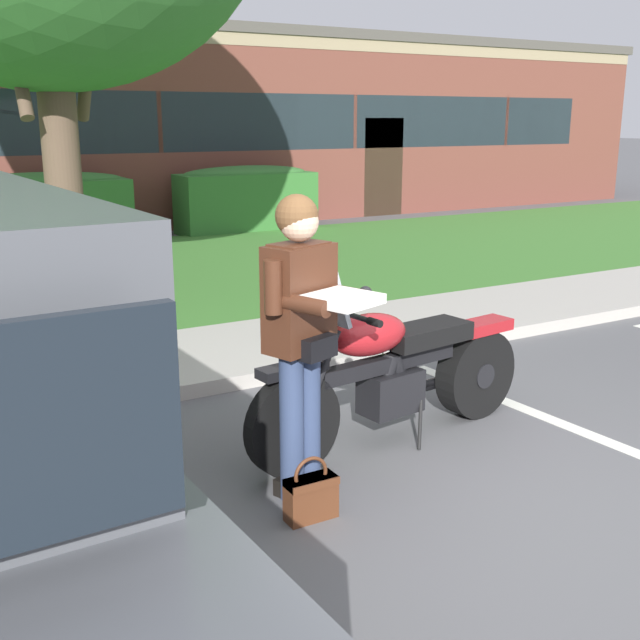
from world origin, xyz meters
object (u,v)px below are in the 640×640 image
motorcycle (402,370)px  hedge_center_left (40,208)px  rider_person (303,325)px  hedge_center_right (246,197)px  handbag (311,494)px  brick_building (102,125)px

motorcycle → hedge_center_left: (-0.53, 9.43, 0.16)m
rider_person → hedge_center_left: (0.41, 9.81, -0.36)m
rider_person → hedge_center_right: size_ratio=0.66×
handbag → hedge_center_right: (4.23, 10.07, 0.51)m
handbag → brick_building: 15.47m
motorcycle → brick_building: (1.87, 14.45, 1.45)m
rider_person → hedge_center_right: 10.65m
rider_person → hedge_center_left: bearing=87.6°
motorcycle → rider_person: 1.14m
motorcycle → rider_person: size_ratio=1.31×
rider_person → hedge_center_left: 9.82m
motorcycle → handbag: motorcycle is taller
rider_person → hedge_center_right: (4.13, 9.81, -0.36)m
handbag → hedge_center_right: bearing=67.2°
hedge_center_right → brick_building: brick_building is taller
rider_person → handbag: rider_person is taller
brick_building → hedge_center_left: bearing=-115.5°
handbag → hedge_center_left: 10.10m
rider_person → hedge_center_right: bearing=67.2°
handbag → brick_building: brick_building is taller
rider_person → hedge_center_left: size_ratio=0.59×
handbag → hedge_center_right: size_ratio=0.14×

